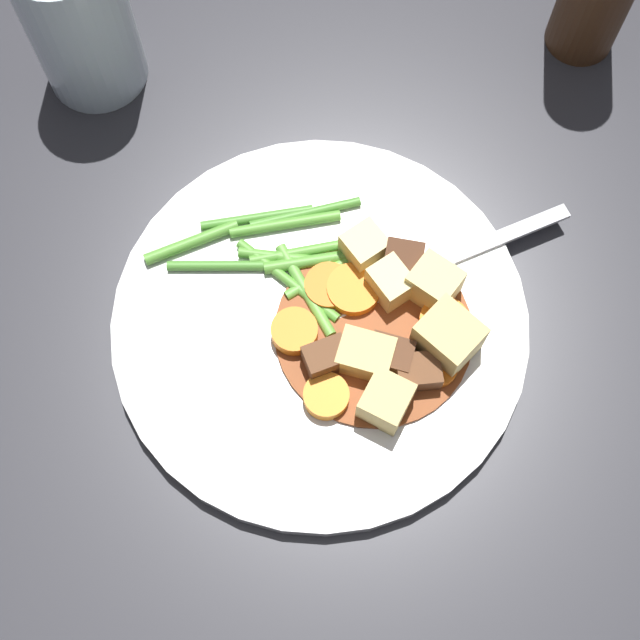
{
  "coord_description": "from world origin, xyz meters",
  "views": [
    {
      "loc": [
        0.1,
        -0.17,
        0.53
      ],
      "look_at": [
        0.0,
        0.0,
        0.01
      ],
      "focal_mm": 48.17,
      "sensor_mm": 36.0,
      "label": 1
    }
  ],
  "objects_px": {
    "potato_chunk_3": "(365,355)",
    "meat_chunk_0": "(416,376)",
    "fork": "(443,261)",
    "potato_chunk_1": "(434,285)",
    "dinner_plate": "(320,324)",
    "carrot_slice_0": "(437,367)",
    "potato_chunk_0": "(448,338)",
    "meat_chunk_1": "(326,358)",
    "potato_chunk_5": "(386,401)",
    "carrot_slice_5": "(353,290)",
    "water_glass": "(79,19)",
    "meat_chunk_3": "(402,264)",
    "potato_chunk_4": "(390,284)",
    "meat_chunk_2": "(392,353)",
    "carrot_slice_1": "(295,332)",
    "potato_chunk_2": "(361,246)",
    "carrot_slice_2": "(329,286)",
    "carrot_slice_3": "(444,322)",
    "carrot_slice_4": "(326,396)"
  },
  "relations": [
    {
      "from": "meat_chunk_1",
      "to": "fork",
      "type": "relative_size",
      "value": 0.18
    },
    {
      "from": "carrot_slice_3",
      "to": "potato_chunk_1",
      "type": "height_order",
      "value": "potato_chunk_1"
    },
    {
      "from": "carrot_slice_0",
      "to": "carrot_slice_2",
      "type": "relative_size",
      "value": 0.83
    },
    {
      "from": "potato_chunk_0",
      "to": "potato_chunk_3",
      "type": "relative_size",
      "value": 1.07
    },
    {
      "from": "potato_chunk_3",
      "to": "meat_chunk_0",
      "type": "distance_m",
      "value": 0.03
    },
    {
      "from": "carrot_slice_3",
      "to": "carrot_slice_0",
      "type": "bearing_deg",
      "value": -68.84
    },
    {
      "from": "potato_chunk_0",
      "to": "potato_chunk_5",
      "type": "xyz_separation_m",
      "value": [
        -0.01,
        -0.05,
        -0.0
      ]
    },
    {
      "from": "meat_chunk_2",
      "to": "water_glass",
      "type": "bearing_deg",
      "value": 164.78
    },
    {
      "from": "dinner_plate",
      "to": "potato_chunk_0",
      "type": "height_order",
      "value": "potato_chunk_0"
    },
    {
      "from": "meat_chunk_0",
      "to": "potato_chunk_3",
      "type": "bearing_deg",
      "value": -169.65
    },
    {
      "from": "carrot_slice_3",
      "to": "carrot_slice_4",
      "type": "relative_size",
      "value": 1.1
    },
    {
      "from": "potato_chunk_2",
      "to": "potato_chunk_5",
      "type": "relative_size",
      "value": 0.88
    },
    {
      "from": "potato_chunk_0",
      "to": "meat_chunk_0",
      "type": "bearing_deg",
      "value": -99.8
    },
    {
      "from": "carrot_slice_0",
      "to": "potato_chunk_5",
      "type": "relative_size",
      "value": 0.92
    },
    {
      "from": "carrot_slice_3",
      "to": "water_glass",
      "type": "height_order",
      "value": "water_glass"
    },
    {
      "from": "carrot_slice_2",
      "to": "carrot_slice_1",
      "type": "bearing_deg",
      "value": -91.8
    },
    {
      "from": "carrot_slice_0",
      "to": "carrot_slice_5",
      "type": "bearing_deg",
      "value": 166.72
    },
    {
      "from": "carrot_slice_0",
      "to": "carrot_slice_4",
      "type": "relative_size",
      "value": 0.92
    },
    {
      "from": "potato_chunk_3",
      "to": "fork",
      "type": "relative_size",
      "value": 0.22
    },
    {
      "from": "meat_chunk_1",
      "to": "fork",
      "type": "xyz_separation_m",
      "value": [
        0.03,
        0.1,
        -0.01
      ]
    },
    {
      "from": "dinner_plate",
      "to": "carrot_slice_3",
      "type": "bearing_deg",
      "value": 29.81
    },
    {
      "from": "potato_chunk_3",
      "to": "potato_chunk_5",
      "type": "height_order",
      "value": "potato_chunk_5"
    },
    {
      "from": "meat_chunk_0",
      "to": "water_glass",
      "type": "bearing_deg",
      "value": 164.85
    },
    {
      "from": "dinner_plate",
      "to": "fork",
      "type": "xyz_separation_m",
      "value": [
        0.05,
        0.08,
        0.01
      ]
    },
    {
      "from": "potato_chunk_4",
      "to": "potato_chunk_5",
      "type": "distance_m",
      "value": 0.08
    },
    {
      "from": "carrot_slice_1",
      "to": "carrot_slice_5",
      "type": "bearing_deg",
      "value": 70.12
    },
    {
      "from": "carrot_slice_0",
      "to": "potato_chunk_5",
      "type": "distance_m",
      "value": 0.04
    },
    {
      "from": "meat_chunk_3",
      "to": "carrot_slice_4",
      "type": "bearing_deg",
      "value": -87.69
    },
    {
      "from": "carrot_slice_3",
      "to": "potato_chunk_2",
      "type": "bearing_deg",
      "value": 168.1
    },
    {
      "from": "meat_chunk_0",
      "to": "dinner_plate",
      "type": "bearing_deg",
      "value": 178.02
    },
    {
      "from": "carrot_slice_5",
      "to": "carrot_slice_2",
      "type": "bearing_deg",
      "value": -157.69
    },
    {
      "from": "carrot_slice_0",
      "to": "meat_chunk_0",
      "type": "height_order",
      "value": "meat_chunk_0"
    },
    {
      "from": "fork",
      "to": "carrot_slice_0",
      "type": "bearing_deg",
      "value": -64.08
    },
    {
      "from": "carrot_slice_0",
      "to": "carrot_slice_4",
      "type": "bearing_deg",
      "value": -132.45
    },
    {
      "from": "potato_chunk_5",
      "to": "meat_chunk_2",
      "type": "xyz_separation_m",
      "value": [
        -0.01,
        0.03,
        -0.0
      ]
    },
    {
      "from": "carrot_slice_5",
      "to": "potato_chunk_3",
      "type": "bearing_deg",
      "value": -49.93
    },
    {
      "from": "carrot_slice_5",
      "to": "potato_chunk_0",
      "type": "xyz_separation_m",
      "value": [
        0.07,
        -0.0,
        0.01
      ]
    },
    {
      "from": "carrot_slice_5",
      "to": "meat_chunk_3",
      "type": "distance_m",
      "value": 0.04
    },
    {
      "from": "potato_chunk_4",
      "to": "meat_chunk_3",
      "type": "relative_size",
      "value": 1.09
    },
    {
      "from": "meat_chunk_2",
      "to": "carrot_slice_1",
      "type": "bearing_deg",
      "value": -161.43
    },
    {
      "from": "potato_chunk_1",
      "to": "dinner_plate",
      "type": "bearing_deg",
      "value": -133.49
    },
    {
      "from": "potato_chunk_3",
      "to": "potato_chunk_4",
      "type": "xyz_separation_m",
      "value": [
        -0.01,
        0.05,
        0.0
      ]
    },
    {
      "from": "potato_chunk_3",
      "to": "water_glass",
      "type": "relative_size",
      "value": 0.29
    },
    {
      "from": "carrot_slice_3",
      "to": "potato_chunk_4",
      "type": "distance_m",
      "value": 0.04
    },
    {
      "from": "potato_chunk_3",
      "to": "meat_chunk_0",
      "type": "xyz_separation_m",
      "value": [
        0.03,
        0.01,
        -0.0
      ]
    },
    {
      "from": "fork",
      "to": "potato_chunk_2",
      "type": "bearing_deg",
      "value": -154.33
    },
    {
      "from": "potato_chunk_0",
      "to": "meat_chunk_1",
      "type": "bearing_deg",
      "value": -139.16
    },
    {
      "from": "carrot_slice_1",
      "to": "meat_chunk_1",
      "type": "relative_size",
      "value": 1.12
    },
    {
      "from": "potato_chunk_0",
      "to": "potato_chunk_4",
      "type": "distance_m",
      "value": 0.05
    },
    {
      "from": "carrot_slice_3",
      "to": "potato_chunk_0",
      "type": "distance_m",
      "value": 0.02
    }
  ]
}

